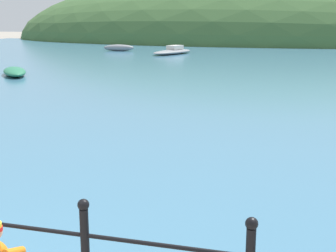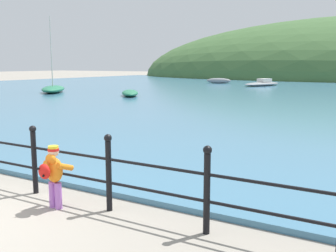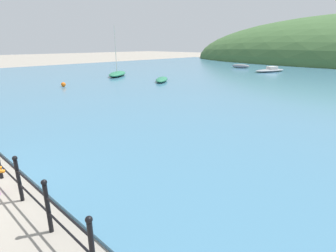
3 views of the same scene
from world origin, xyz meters
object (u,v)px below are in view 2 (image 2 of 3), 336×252
Objects in this scene: boat_far_left at (53,89)px; boat_blue_hull at (219,81)px; child_in_coat at (53,171)px; boat_mid_harbor at (130,93)px; boat_white_sailboat at (262,84)px.

boat_blue_hull is (5.33, 19.70, 0.03)m from boat_far_left.
child_in_coat reaches higher than boat_blue_hull.
boat_far_left reaches higher than child_in_coat.
child_in_coat is at bearing -57.29° from boat_mid_harbor.
boat_far_left reaches higher than boat_mid_harbor.
boat_blue_hull is at bearing 109.47° from child_in_coat.
boat_far_left is at bearing 136.63° from child_in_coat.
boat_far_left is 1.96× the size of boat_blue_hull.
boat_mid_harbor is (7.11, 0.24, -0.07)m from boat_far_left.
boat_far_left is at bearing -105.13° from boat_blue_hull.
child_in_coat is 0.35× the size of boat_blue_hull.
child_in_coat is 21.01m from boat_mid_harbor.
boat_far_left reaches higher than boat_white_sailboat.
boat_far_left is 20.45m from boat_white_sailboat.
boat_mid_harbor is at bearing 122.71° from child_in_coat.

